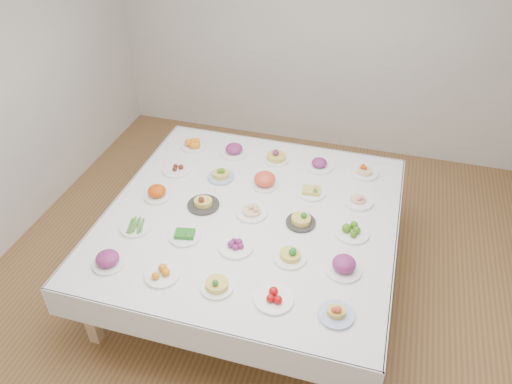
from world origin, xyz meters
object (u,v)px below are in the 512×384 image
(dish_0, at_px, (107,258))
(dish_24, at_px, (365,170))
(dish_12, at_px, (252,208))
(display_table, at_px, (251,220))

(dish_0, relative_size, dish_24, 0.97)
(dish_0, xyz_separation_m, dish_12, (0.86, 0.86, -0.00))
(dish_0, xyz_separation_m, dish_24, (1.70, 1.71, -0.02))
(dish_12, distance_m, dish_24, 1.19)
(dish_0, distance_m, dish_24, 2.41)
(display_table, bearing_deg, dish_0, -134.96)
(display_table, relative_size, dish_12, 8.41)
(dish_24, bearing_deg, dish_12, -134.89)
(display_table, height_order, dish_12, dish_12)
(dish_0, bearing_deg, display_table, 45.04)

